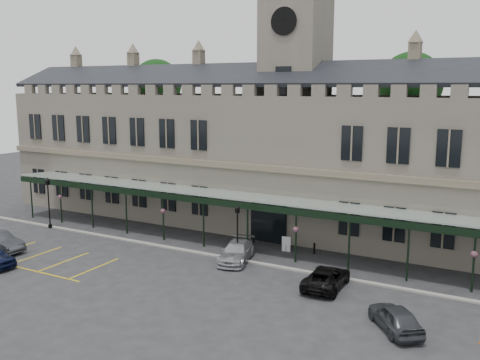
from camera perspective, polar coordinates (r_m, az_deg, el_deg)
The scene contains 16 objects.
ground at distance 35.81m, azimuth -4.72°, elevation -10.99°, with size 140.00×140.00×0.00m, color #28282A.
station_building at distance 47.91m, azimuth 5.73°, elevation 2.36°, with size 60.00×10.36×17.30m.
clock_tower at distance 47.57m, azimuth 5.91°, elevation 10.33°, with size 5.60×5.60×24.80m.
canopy at distance 41.19m, azimuth 0.98°, elevation -4.62°, with size 50.00×4.10×4.30m.
kerb at distance 40.21m, azimuth -0.35°, elevation -8.47°, with size 60.00×0.40×0.12m, color gray.
parking_markings at distance 43.79m, azimuth -21.47°, elevation -7.71°, with size 16.00×6.00×0.01m, color gold, non-canonical shape.
tree_behind_left at distance 66.59m, azimuth -8.87°, elevation 9.91°, with size 6.00×6.00×16.00m.
tree_behind_mid at distance 53.84m, azimuth 17.73°, elevation 9.56°, with size 6.00×6.00×16.00m.
lamp_post_left at distance 51.39m, azimuth -19.76°, elevation -1.82°, with size 0.45×0.45×4.71m.
lamp_post_mid at distance 39.34m, azimuth -0.28°, elevation -5.09°, with size 0.41×0.41×4.32m.
sign_board at distance 42.25m, azimuth 4.95°, elevation -6.84°, with size 0.70×0.12×1.20m.
bollard_left at distance 44.27m, azimuth 1.45°, elevation -6.22°, with size 0.16×0.16×0.87m, color black.
bollard_right at distance 41.94m, azimuth 7.93°, elevation -7.25°, with size 0.16×0.16×0.87m, color black.
car_taxi at distance 39.86m, azimuth -0.35°, elevation -7.66°, with size 1.98×4.88×1.42m, color #94969B.
car_van at distance 35.30m, azimuth 9.19°, elevation -10.25°, with size 2.20×4.78×1.33m, color black.
car_right_a at distance 30.35m, azimuth 16.24°, elevation -13.92°, with size 1.67×4.16×1.42m, color #33353A.
Camera 1 is at (18.60, -27.79, 12.83)m, focal length 40.00 mm.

